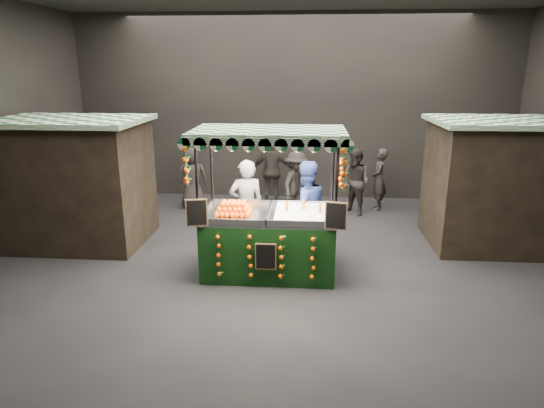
{
  "coord_description": "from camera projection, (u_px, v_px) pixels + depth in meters",
  "views": [
    {
      "loc": [
        0.42,
        -8.14,
        3.57
      ],
      "look_at": [
        -0.22,
        0.12,
        1.17
      ],
      "focal_mm": 31.1,
      "sensor_mm": 36.0,
      "label": 1
    }
  ],
  "objects": [
    {
      "name": "vendor_grey",
      "position": [
        246.0,
        206.0,
        9.29
      ],
      "size": [
        0.77,
        0.6,
        1.87
      ],
      "rotation": [
        0.0,
        0.0,
        3.39
      ],
      "color": "slate",
      "rests_on": "ground"
    },
    {
      "name": "neighbour_stall_left",
      "position": [
        74.0,
        181.0,
        9.74
      ],
      "size": [
        3.0,
        2.2,
        2.6
      ],
      "color": "black",
      "rests_on": "ground"
    },
    {
      "name": "shopper_3",
      "position": [
        296.0,
        184.0,
        11.57
      ],
      "size": [
        0.99,
        1.21,
        1.63
      ],
      "rotation": [
        0.0,
        0.0,
        1.14
      ],
      "color": "black",
      "rests_on": "ground"
    },
    {
      "name": "market_hall",
      "position": [
        285.0,
        79.0,
        7.88
      ],
      "size": [
        12.1,
        10.1,
        5.05
      ],
      "color": "black",
      "rests_on": "ground"
    },
    {
      "name": "shopper_0",
      "position": [
        122.0,
        183.0,
        11.13
      ],
      "size": [
        0.71,
        0.49,
        1.89
      ],
      "rotation": [
        0.0,
        0.0,
        -0.05
      ],
      "color": "#292521",
      "rests_on": "ground"
    },
    {
      "name": "neighbour_stall_right",
      "position": [
        504.0,
        183.0,
        9.57
      ],
      "size": [
        3.0,
        2.2,
        2.6
      ],
      "color": "black",
      "rests_on": "ground"
    },
    {
      "name": "shopper_5",
      "position": [
        465.0,
        187.0,
        11.24
      ],
      "size": [
        1.38,
        1.46,
        1.65
      ],
      "rotation": [
        0.0,
        0.0,
        2.3
      ],
      "color": "#2A2322",
      "rests_on": "ground"
    },
    {
      "name": "ground",
      "position": [
        283.0,
        266.0,
        8.82
      ],
      "size": [
        12.0,
        12.0,
        0.0
      ],
      "primitive_type": "plane",
      "color": "black",
      "rests_on": "ground"
    },
    {
      "name": "shopper_1",
      "position": [
        355.0,
        182.0,
        11.68
      ],
      "size": [
        1.02,
        1.03,
        1.67
      ],
      "rotation": [
        0.0,
        0.0,
        -0.8
      ],
      "color": "black",
      "rests_on": "ground"
    },
    {
      "name": "shopper_2",
      "position": [
        272.0,
        171.0,
        12.58
      ],
      "size": [
        1.07,
        0.47,
        1.82
      ],
      "rotation": [
        0.0,
        0.0,
        3.17
      ],
      "color": "#2B2823",
      "rests_on": "ground"
    },
    {
      "name": "vendor_blue",
      "position": [
        305.0,
        209.0,
        9.07
      ],
      "size": [
        1.13,
        1.04,
        1.89
      ],
      "rotation": [
        0.0,
        0.0,
        3.58
      ],
      "color": "navy",
      "rests_on": "ground"
    },
    {
      "name": "shopper_6",
      "position": [
        379.0,
        179.0,
        12.14
      ],
      "size": [
        0.49,
        0.64,
        1.6
      ],
      "rotation": [
        0.0,
        0.0,
        -1.76
      ],
      "color": "#2A2422",
      "rests_on": "ground"
    },
    {
      "name": "shopper_4",
      "position": [
        192.0,
        178.0,
        12.27
      ],
      "size": [
        0.9,
        0.7,
        1.61
      ],
      "rotation": [
        0.0,
        0.0,
        3.41
      ],
      "color": "#282221",
      "rests_on": "ground"
    },
    {
      "name": "juice_stall",
      "position": [
        269.0,
        231.0,
        8.29
      ],
      "size": [
        2.67,
        1.57,
        2.58
      ],
      "color": "black",
      "rests_on": "ground"
    }
  ]
}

